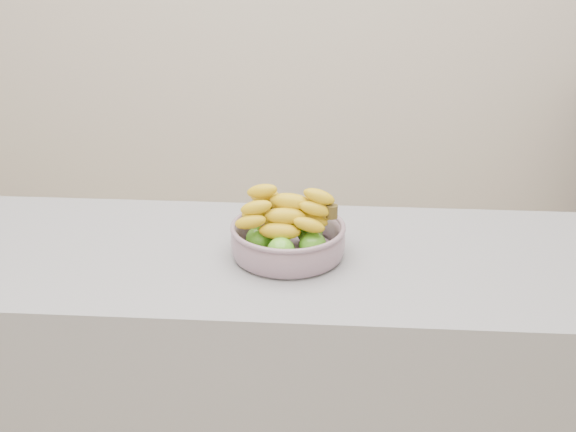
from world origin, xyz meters
TOP-DOWN VIEW (x-y plane):
  - counter at (0.00, -0.05)m, footprint 2.00×0.60m
  - fruit_bowl at (0.15, -0.05)m, footprint 0.27×0.27m

SIDE VIEW (x-z plane):
  - counter at x=0.00m, z-range 0.00..0.90m
  - fruit_bowl at x=0.15m, z-range 0.87..1.03m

